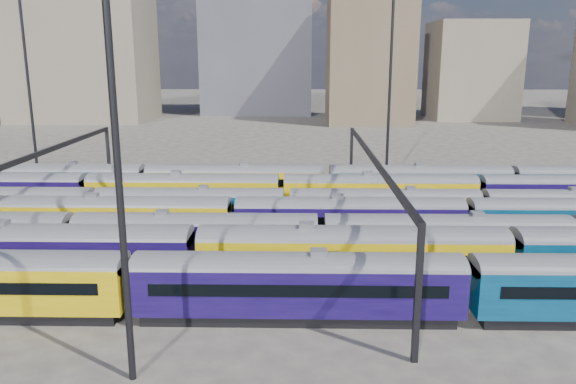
{
  "coord_description": "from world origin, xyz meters",
  "views": [
    {
      "loc": [
        3.62,
        -47.98,
        16.3
      ],
      "look_at": [
        2.5,
        7.32,
        3.0
      ],
      "focal_mm": 35.0,
      "sensor_mm": 36.0,
      "label": 1
    }
  ],
  "objects_px": {
    "rake_1": "(352,250)",
    "mast_2": "(114,109)",
    "rake_0": "(130,278)",
    "rake_2": "(321,233)"
  },
  "relations": [
    {
      "from": "mast_2",
      "to": "rake_1",
      "type": "bearing_deg",
      "value": 44.05
    },
    {
      "from": "rake_2",
      "to": "mast_2",
      "type": "xyz_separation_m",
      "value": [
        -10.39,
        -17.0,
        11.39
      ]
    },
    {
      "from": "mast_2",
      "to": "rake_0",
      "type": "bearing_deg",
      "value": 106.28
    },
    {
      "from": "rake_1",
      "to": "mast_2",
      "type": "relative_size",
      "value": 6.11
    },
    {
      "from": "rake_1",
      "to": "mast_2",
      "type": "bearing_deg",
      "value": -135.95
    },
    {
      "from": "rake_1",
      "to": "mast_2",
      "type": "distance_m",
      "value": 20.51
    },
    {
      "from": "rake_0",
      "to": "rake_2",
      "type": "height_order",
      "value": "rake_0"
    },
    {
      "from": "rake_1",
      "to": "mast_2",
      "type": "height_order",
      "value": "mast_2"
    },
    {
      "from": "rake_1",
      "to": "rake_2",
      "type": "height_order",
      "value": "rake_1"
    },
    {
      "from": "rake_0",
      "to": "mast_2",
      "type": "bearing_deg",
      "value": -73.72
    }
  ]
}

